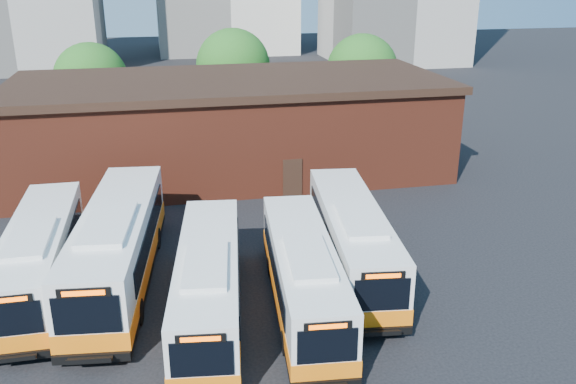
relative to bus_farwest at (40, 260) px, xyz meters
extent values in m
plane|color=black|center=(10.15, -4.96, -1.45)|extent=(220.00, 220.00, 0.00)
cube|color=white|center=(0.00, 0.03, 0.21)|extent=(2.40, 11.24, 2.67)
cube|color=orange|center=(0.00, 0.03, -0.56)|extent=(2.45, 11.28, 0.66)
cube|color=black|center=(0.00, 0.03, -1.03)|extent=(2.44, 11.27, 0.23)
cube|color=black|center=(-0.01, -5.61, 0.47)|extent=(2.03, 0.06, 1.26)
cube|color=black|center=(-0.01, -5.62, 1.25)|extent=(1.59, 0.06, 0.30)
cube|color=#FF5905|center=(-0.01, -5.65, 1.25)|extent=(1.26, 0.02, 0.17)
cube|color=black|center=(-0.01, -5.67, -1.03)|extent=(2.39, 0.13, 0.30)
cube|color=black|center=(-0.01, -5.88, -0.93)|extent=(1.36, 0.36, 0.06)
cube|color=black|center=(-0.01, -6.05, -0.87)|extent=(1.36, 0.04, 0.17)
cube|color=black|center=(-1.22, 0.41, 0.47)|extent=(0.06, 8.76, 0.98)
cube|color=black|center=(1.22, 0.41, 0.47)|extent=(0.06, 8.76, 0.98)
cube|color=white|center=(0.00, -1.37, 1.64)|extent=(1.63, 3.93, 0.21)
cylinder|color=black|center=(-1.09, -3.15, -0.98)|extent=(0.30, 0.94, 0.94)
cylinder|color=black|center=(1.08, -3.15, -0.98)|extent=(0.30, 0.94, 0.94)
cylinder|color=black|center=(-1.08, 3.03, -0.98)|extent=(0.30, 0.94, 0.94)
cylinder|color=black|center=(1.08, 3.03, -0.98)|extent=(0.30, 0.94, 0.94)
cube|color=white|center=(3.28, 0.03, 0.43)|extent=(4.09, 12.91, 3.01)
cube|color=orange|center=(3.28, 0.03, -0.44)|extent=(4.15, 12.97, 0.74)
cube|color=black|center=(3.28, 0.03, -0.97)|extent=(4.14, 12.96, 0.26)
cube|color=black|center=(2.57, -6.30, 0.72)|extent=(2.29, 0.32, 1.43)
cube|color=black|center=(2.57, -6.31, 1.60)|extent=(1.79, 0.26, 0.34)
cube|color=#FF5905|center=(2.56, -6.35, 1.60)|extent=(1.42, 0.18, 0.19)
cube|color=black|center=(2.56, -6.37, -0.97)|extent=(2.70, 0.45, 0.34)
cube|color=black|center=(2.53, -6.61, -0.87)|extent=(1.57, 0.57, 0.06)
cube|color=black|center=(2.51, -6.80, -0.79)|extent=(1.53, 0.21, 0.19)
cube|color=black|center=(1.96, 0.61, 0.72)|extent=(1.15, 9.84, 1.11)
cube|color=black|center=(4.69, 0.30, 0.72)|extent=(1.15, 9.84, 1.11)
cube|color=white|center=(3.10, -1.54, 2.04)|extent=(2.32, 4.62, 0.23)
cylinder|color=black|center=(1.66, -3.40, -0.92)|extent=(0.45, 1.09, 1.06)
cylinder|color=black|center=(4.09, -3.68, -0.92)|extent=(0.45, 1.09, 1.06)
cylinder|color=black|center=(2.44, 3.53, -0.92)|extent=(0.45, 1.09, 1.06)
cylinder|color=black|center=(4.87, 3.26, -0.92)|extent=(0.45, 1.09, 1.06)
cube|color=white|center=(6.93, -3.73, 0.18)|extent=(3.70, 11.21, 2.61)
cube|color=orange|center=(6.93, -3.73, -0.58)|extent=(3.75, 11.26, 0.64)
cube|color=black|center=(6.93, -3.73, -1.04)|extent=(3.74, 11.25, 0.23)
cube|color=black|center=(6.24, -9.22, 0.43)|extent=(1.98, 0.30, 1.24)
cube|color=black|center=(6.24, -9.23, 1.19)|extent=(1.55, 0.25, 0.29)
cube|color=#FF5905|center=(6.23, -9.26, 1.19)|extent=(1.23, 0.17, 0.17)
cube|color=black|center=(5.79, -3.22, 0.43)|extent=(1.12, 8.52, 0.96)
cube|color=black|center=(8.16, -3.52, 0.43)|extent=(1.12, 8.52, 0.96)
cube|color=white|center=(6.76, -5.10, 1.58)|extent=(2.06, 4.02, 0.20)
cylinder|color=black|center=(5.49, -6.70, -0.99)|extent=(0.41, 0.95, 0.92)
cylinder|color=black|center=(7.59, -6.96, -0.99)|extent=(0.41, 0.95, 0.92)
cylinder|color=black|center=(6.25, -0.69, -0.99)|extent=(0.41, 0.95, 0.92)
cylinder|color=black|center=(8.35, -0.96, -0.99)|extent=(0.41, 0.95, 0.92)
cube|color=white|center=(10.76, -3.87, 0.17)|extent=(3.33, 11.12, 2.60)
cube|color=orange|center=(10.76, -3.87, -0.58)|extent=(3.38, 11.17, 0.64)
cube|color=black|center=(10.76, -3.87, -1.04)|extent=(3.37, 11.16, 0.23)
cube|color=black|center=(10.25, -9.35, 0.42)|extent=(1.97, 0.24, 1.23)
cube|color=black|center=(10.25, -9.35, 1.18)|extent=(1.55, 0.20, 0.29)
cube|color=#FF5905|center=(10.24, -9.39, 1.18)|extent=(1.23, 0.13, 0.16)
cube|color=black|center=(9.61, -3.39, 0.42)|extent=(0.84, 8.51, 0.96)
cube|color=black|center=(11.97, -3.61, 0.42)|extent=(0.84, 8.51, 0.96)
cube|color=white|center=(10.63, -5.23, 1.56)|extent=(1.93, 3.96, 0.20)
cylinder|color=black|center=(9.42, -6.86, -0.99)|extent=(0.38, 0.94, 0.91)
cylinder|color=black|center=(11.52, -7.05, -0.99)|extent=(0.38, 0.94, 0.91)
cylinder|color=black|center=(9.98, -0.86, -0.99)|extent=(0.38, 0.94, 0.91)
cylinder|color=black|center=(12.08, -1.06, -0.99)|extent=(0.38, 0.94, 0.91)
cube|color=white|center=(13.74, -1.02, 0.26)|extent=(3.82, 11.76, 2.74)
cube|color=orange|center=(13.74, -1.02, -0.54)|extent=(3.88, 11.82, 0.67)
cube|color=black|center=(13.74, -1.02, -1.02)|extent=(3.87, 11.81, 0.24)
cube|color=black|center=(13.04, -6.78, 0.52)|extent=(2.08, 0.31, 1.30)
cube|color=black|center=(13.04, -6.79, 1.32)|extent=(1.63, 0.25, 0.31)
cube|color=#FF5905|center=(13.04, -6.83, 1.32)|extent=(1.29, 0.18, 0.17)
cube|color=black|center=(13.04, -6.84, -1.02)|extent=(2.45, 0.43, 0.31)
cube|color=black|center=(13.01, -7.06, -0.92)|extent=(1.43, 0.53, 0.06)
cube|color=black|center=(12.99, -7.23, -0.85)|extent=(1.39, 0.21, 0.17)
cube|color=black|center=(12.55, -0.49, 0.52)|extent=(1.13, 8.95, 1.01)
cube|color=black|center=(15.03, -0.79, 0.52)|extent=(1.13, 8.95, 1.01)
cube|color=white|center=(13.57, -2.45, 1.73)|extent=(2.14, 4.21, 0.21)
cylinder|color=black|center=(12.24, -4.13, -0.97)|extent=(0.42, 0.99, 0.96)
cylinder|color=black|center=(14.45, -4.40, -0.97)|extent=(0.42, 0.99, 0.96)
cylinder|color=black|center=(13.01, 2.17, -0.97)|extent=(0.42, 0.99, 0.96)
cylinder|color=black|center=(15.22, 1.91, -0.97)|extent=(0.42, 0.99, 0.96)
imported|color=black|center=(11.53, -5.97, -0.53)|extent=(0.45, 0.68, 1.84)
cube|color=maroon|center=(10.15, 15.04, 1.55)|extent=(28.00, 12.00, 6.00)
cube|color=black|center=(10.15, 15.04, 4.70)|extent=(28.60, 12.60, 0.50)
cube|color=black|center=(13.15, 9.01, -0.25)|extent=(1.20, 0.08, 2.40)
cylinder|color=#382314|center=(0.15, 27.04, -0.10)|extent=(0.36, 0.36, 2.70)
sphere|color=#1F5818|center=(0.15, 27.04, 3.20)|extent=(6.00, 6.00, 6.00)
cylinder|color=#382314|center=(12.15, 29.04, 0.03)|extent=(0.36, 0.36, 2.95)
sphere|color=#1F5818|center=(12.15, 29.04, 3.63)|extent=(6.56, 6.56, 6.56)
cylinder|color=#382314|center=(23.15, 26.04, -0.05)|extent=(0.36, 0.36, 2.81)
sphere|color=#1F5818|center=(23.15, 26.04, 3.39)|extent=(6.24, 6.24, 6.24)
camera|label=1|loc=(5.55, -25.35, 11.87)|focal=38.00mm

